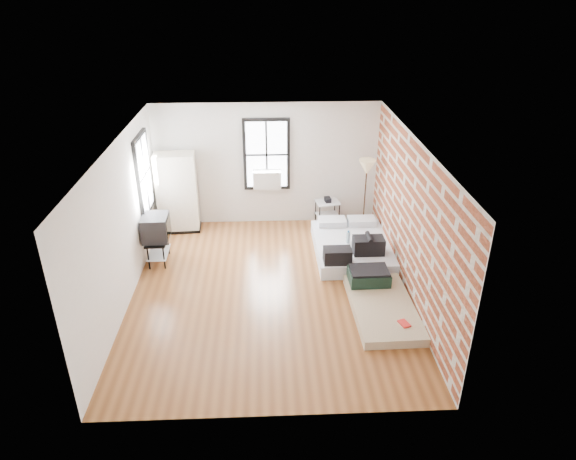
{
  "coord_description": "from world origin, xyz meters",
  "views": [
    {
      "loc": [
        -0.02,
        -7.97,
        5.26
      ],
      "look_at": [
        0.36,
        0.3,
        1.1
      ],
      "focal_mm": 32.0,
      "sensor_mm": 36.0,
      "label": 1
    }
  ],
  "objects_px": {
    "mattress_main": "(352,246)",
    "side_table": "(327,206)",
    "tv_stand": "(156,229)",
    "floor_lamp": "(367,171)",
    "mattress_bare": "(379,300)",
    "wardrobe": "(177,193)"
  },
  "relations": [
    {
      "from": "wardrobe",
      "to": "floor_lamp",
      "type": "distance_m",
      "value": 4.2
    },
    {
      "from": "mattress_bare",
      "to": "tv_stand",
      "type": "relative_size",
      "value": 1.97
    },
    {
      "from": "mattress_bare",
      "to": "wardrobe",
      "type": "bearing_deg",
      "value": 139.23
    },
    {
      "from": "mattress_main",
      "to": "side_table",
      "type": "height_order",
      "value": "side_table"
    },
    {
      "from": "side_table",
      "to": "tv_stand",
      "type": "distance_m",
      "value": 3.91
    },
    {
      "from": "wardrobe",
      "to": "floor_lamp",
      "type": "bearing_deg",
      "value": -6.76
    },
    {
      "from": "mattress_bare",
      "to": "floor_lamp",
      "type": "height_order",
      "value": "floor_lamp"
    },
    {
      "from": "side_table",
      "to": "floor_lamp",
      "type": "xyz_separation_m",
      "value": [
        0.78,
        -0.34,
        0.98
      ]
    },
    {
      "from": "wardrobe",
      "to": "side_table",
      "type": "bearing_deg",
      "value": -1.86
    },
    {
      "from": "mattress_bare",
      "to": "wardrobe",
      "type": "height_order",
      "value": "wardrobe"
    },
    {
      "from": "mattress_main",
      "to": "side_table",
      "type": "relative_size",
      "value": 3.04
    },
    {
      "from": "mattress_bare",
      "to": "floor_lamp",
      "type": "xyz_separation_m",
      "value": [
        0.23,
        2.95,
        1.32
      ]
    },
    {
      "from": "tv_stand",
      "to": "side_table",
      "type": "bearing_deg",
      "value": 21.66
    },
    {
      "from": "tv_stand",
      "to": "wardrobe",
      "type": "bearing_deg",
      "value": 80.23
    },
    {
      "from": "floor_lamp",
      "to": "mattress_main",
      "type": "bearing_deg",
      "value": -111.1
    },
    {
      "from": "side_table",
      "to": "tv_stand",
      "type": "height_order",
      "value": "tv_stand"
    },
    {
      "from": "mattress_main",
      "to": "tv_stand",
      "type": "relative_size",
      "value": 2.07
    },
    {
      "from": "mattress_main",
      "to": "mattress_bare",
      "type": "bearing_deg",
      "value": -85.07
    },
    {
      "from": "mattress_main",
      "to": "side_table",
      "type": "bearing_deg",
      "value": 104.6
    },
    {
      "from": "wardrobe",
      "to": "tv_stand",
      "type": "relative_size",
      "value": 1.77
    },
    {
      "from": "side_table",
      "to": "floor_lamp",
      "type": "distance_m",
      "value": 1.3
    },
    {
      "from": "mattress_bare",
      "to": "side_table",
      "type": "bearing_deg",
      "value": 98.1
    }
  ]
}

